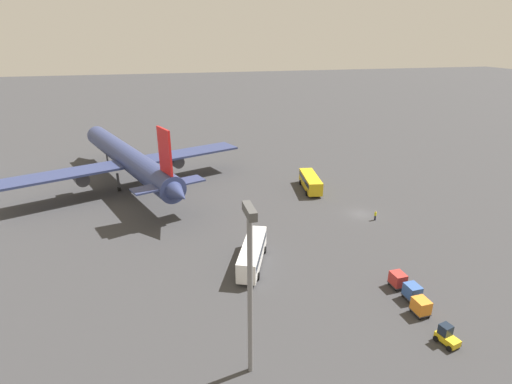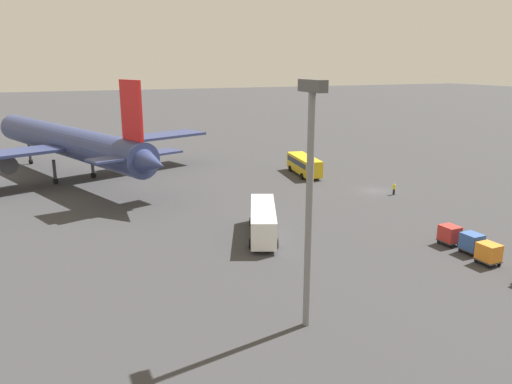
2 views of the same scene
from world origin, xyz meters
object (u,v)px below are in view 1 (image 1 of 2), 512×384
at_px(shuttle_bus_far, 252,252).
at_px(cargo_cart_blue, 412,291).
at_px(shuttle_bus_near, 310,181).
at_px(baggage_tug, 447,336).
at_px(airplane, 128,158).
at_px(cargo_cart_orange, 421,306).
at_px(worker_person, 375,216).
at_px(cargo_cart_red, 398,279).

xyz_separation_m(shuttle_bus_far, cargo_cart_blue, (-12.63, -17.18, -0.78)).
height_order(shuttle_bus_near, baggage_tug, shuttle_bus_near).
height_order(airplane, cargo_cart_blue, airplane).
relative_size(shuttle_bus_near, cargo_cart_orange, 5.16).
bearing_deg(shuttle_bus_near, cargo_cart_orange, -174.46).
distance_m(shuttle_bus_far, cargo_cart_orange, 22.55).
xyz_separation_m(shuttle_bus_near, baggage_tug, (-45.98, 2.56, -0.92)).
relative_size(shuttle_bus_near, worker_person, 6.16).
distance_m(shuttle_bus_far, cargo_cart_blue, 21.34).
xyz_separation_m(shuttle_bus_near, cargo_cart_orange, (-41.24, 2.38, -0.67)).
bearing_deg(cargo_cart_blue, worker_person, -18.68).
xyz_separation_m(worker_person, cargo_cart_blue, (-21.64, 7.32, 0.32)).
bearing_deg(cargo_cart_blue, shuttle_bus_near, -2.47).
height_order(shuttle_bus_near, worker_person, shuttle_bus_near).
bearing_deg(shuttle_bus_far, cargo_cart_orange, -110.61).
xyz_separation_m(baggage_tug, worker_person, (29.14, -8.22, -0.07)).
height_order(shuttle_bus_near, shuttle_bus_far, shuttle_bus_far).
bearing_deg(worker_person, cargo_cart_blue, 161.32).
relative_size(airplane, shuttle_bus_far, 4.69).
height_order(baggage_tug, cargo_cart_orange, baggage_tug).
relative_size(shuttle_bus_far, worker_person, 6.64).
distance_m(cargo_cart_orange, cargo_cart_red, 5.53).
bearing_deg(cargo_cart_orange, cargo_cart_blue, -14.59).
relative_size(baggage_tug, cargo_cart_red, 1.27).
distance_m(baggage_tug, cargo_cart_orange, 4.76).
xyz_separation_m(airplane, baggage_tug, (-57.65, -34.27, -5.21)).
height_order(airplane, cargo_cart_red, airplane).
distance_m(shuttle_bus_far, baggage_tug, 25.91).
bearing_deg(cargo_cart_orange, airplane, 33.07).
height_order(worker_person, cargo_cart_orange, cargo_cart_orange).
bearing_deg(cargo_cart_red, shuttle_bus_far, 59.73).
relative_size(shuttle_bus_far, cargo_cart_orange, 5.56).
height_order(shuttle_bus_far, cargo_cart_blue, shuttle_bus_far).
relative_size(cargo_cart_orange, cargo_cart_blue, 1.00).
relative_size(cargo_cart_blue, cargo_cart_red, 1.00).
xyz_separation_m(cargo_cart_blue, cargo_cart_red, (2.75, 0.26, 0.00)).
bearing_deg(airplane, shuttle_bus_far, -175.20).
xyz_separation_m(cargo_cart_orange, cargo_cart_blue, (2.75, -0.72, 0.00)).
height_order(shuttle_bus_near, cargo_cart_orange, shuttle_bus_near).
xyz_separation_m(baggage_tug, cargo_cart_blue, (7.50, -0.91, 0.25)).
relative_size(cargo_cart_orange, cargo_cart_red, 1.00).
distance_m(shuttle_bus_far, cargo_cart_red, 19.61).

